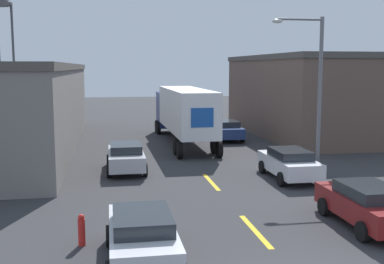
# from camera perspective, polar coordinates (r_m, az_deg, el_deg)

# --- Properties ---
(road_centerline) EXTENTS (0.20, 17.57, 0.01)m
(road_centerline) POSITION_cam_1_polar(r_m,az_deg,el_deg) (16.75, 7.50, -11.53)
(road_centerline) COLOR gold
(road_centerline) RESTS_ON ground_plane
(warehouse_left) EXTENTS (8.72, 27.52, 5.74)m
(warehouse_left) POSITION_cam_1_polar(r_m,az_deg,el_deg) (34.97, -20.63, 2.89)
(warehouse_left) COLOR slate
(warehouse_left) RESTS_ON ground_plane
(warehouse_right) EXTENTS (10.08, 18.67, 6.47)m
(warehouse_right) POSITION_cam_1_polar(r_m,az_deg,el_deg) (41.11, 14.30, 4.30)
(warehouse_right) COLOR brown
(warehouse_right) RESTS_ON ground_plane
(semi_truck) EXTENTS (2.89, 14.11, 4.00)m
(semi_truck) POSITION_cam_1_polar(r_m,az_deg,el_deg) (34.91, -1.09, 2.60)
(semi_truck) COLOR navy
(semi_truck) RESTS_ON ground_plane
(parked_car_right_mid) EXTENTS (2.04, 4.52, 1.49)m
(parked_car_right_mid) POSITION_cam_1_polar(r_m,az_deg,el_deg) (24.32, 11.44, -3.61)
(parked_car_right_mid) COLOR silver
(parked_car_right_mid) RESTS_ON ground_plane
(parked_car_left_far) EXTENTS (2.04, 4.52, 1.49)m
(parked_car_left_far) POSITION_cam_1_polar(r_m,az_deg,el_deg) (25.78, -7.84, -2.89)
(parked_car_left_far) COLOR #B2B2B7
(parked_car_left_far) RESTS_ON ground_plane
(parked_car_right_near) EXTENTS (2.04, 4.52, 1.49)m
(parked_car_right_near) POSITION_cam_1_polar(r_m,az_deg,el_deg) (17.90, 20.02, -8.01)
(parked_car_right_near) COLOR maroon
(parked_car_right_near) RESTS_ON ground_plane
(parked_car_right_far) EXTENTS (2.04, 4.52, 1.49)m
(parked_car_right_far) POSITION_cam_1_polar(r_m,az_deg,el_deg) (36.58, 4.05, 0.29)
(parked_car_right_far) COLOR navy
(parked_car_right_far) RESTS_ON ground_plane
(parked_car_left_near) EXTENTS (2.04, 4.52, 1.49)m
(parked_car_left_near) POSITION_cam_1_polar(r_m,az_deg,el_deg) (13.93, -5.94, -12.08)
(parked_car_left_near) COLOR silver
(parked_car_left_near) RESTS_ON ground_plane
(street_lamp) EXTENTS (2.76, 0.32, 8.02)m
(street_lamp) POSITION_cam_1_polar(r_m,az_deg,el_deg) (25.52, 14.26, 5.61)
(street_lamp) COLOR slate
(street_lamp) RESTS_ON ground_plane
(fire_hydrant) EXTENTS (0.22, 0.22, 1.01)m
(fire_hydrant) POSITION_cam_1_polar(r_m,az_deg,el_deg) (15.57, -12.95, -11.25)
(fire_hydrant) COLOR red
(fire_hydrant) RESTS_ON ground_plane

